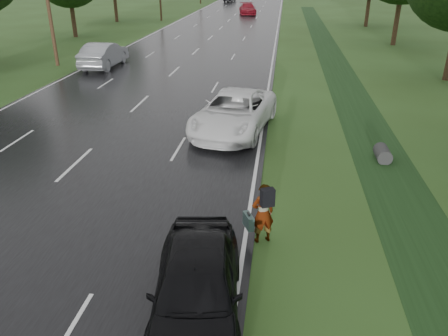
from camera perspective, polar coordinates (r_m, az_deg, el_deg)
road at (r=52.02m, az=-0.88°, el=17.40°), size 14.00×180.00×0.04m
edge_stripe_east at (r=51.48m, az=6.93°, el=17.19°), size 0.12×180.00×0.01m
edge_stripe_west at (r=53.41m, az=-8.41°, el=17.38°), size 0.12×180.00×0.01m
center_line at (r=52.02m, az=-0.88°, el=17.43°), size 0.12×180.00×0.01m
drainage_ditch at (r=25.96m, az=16.34°, el=8.83°), size 2.20×120.00×0.56m
pedestrian at (r=11.57m, az=5.02°, el=-5.84°), size 0.91×0.71×1.72m
white_pickup at (r=19.48m, az=1.33°, el=7.30°), size 3.82×6.54×1.71m
dark_sedan at (r=9.25m, az=-3.61°, el=-15.24°), size 2.40×4.78×1.56m
silver_sedan at (r=33.90m, az=-15.42°, el=14.08°), size 1.91×5.39×1.77m
far_car_red at (r=70.97m, az=3.10°, el=20.06°), size 3.22×5.99×1.65m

